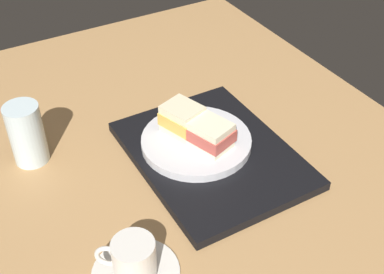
% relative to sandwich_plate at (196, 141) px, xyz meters
% --- Properties ---
extents(ground_plane, '(1.40, 1.00, 0.03)m').
position_rel_sandwich_plate_xyz_m(ground_plane, '(-0.08, 0.05, -0.04)').
color(ground_plane, tan).
extents(serving_tray, '(0.38, 0.29, 0.02)m').
position_rel_sandwich_plate_xyz_m(serving_tray, '(-0.03, -0.02, -0.02)').
color(serving_tray, black).
rests_on(serving_tray, ground_plane).
extents(sandwich_plate, '(0.22, 0.22, 0.02)m').
position_rel_sandwich_plate_xyz_m(sandwich_plate, '(0.00, 0.00, 0.00)').
color(sandwich_plate, silver).
rests_on(sandwich_plate, serving_tray).
extents(sandwich_near, '(0.10, 0.09, 0.05)m').
position_rel_sandwich_plate_xyz_m(sandwich_near, '(-0.03, -0.01, 0.04)').
color(sandwich_near, '#EFE5C1').
rests_on(sandwich_near, sandwich_plate).
extents(sandwich_far, '(0.09, 0.09, 0.06)m').
position_rel_sandwich_plate_xyz_m(sandwich_far, '(0.03, 0.01, 0.04)').
color(sandwich_far, beige).
rests_on(sandwich_far, sandwich_plate).
extents(coffee_cup, '(0.14, 0.14, 0.07)m').
position_rel_sandwich_plate_xyz_m(coffee_cup, '(-0.21, 0.23, 0.00)').
color(coffee_cup, silver).
rests_on(coffee_cup, ground_plane).
extents(drinking_glass, '(0.07, 0.07, 0.13)m').
position_rel_sandwich_plate_xyz_m(drinking_glass, '(0.15, 0.30, 0.04)').
color(drinking_glass, silver).
rests_on(drinking_glass, ground_plane).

